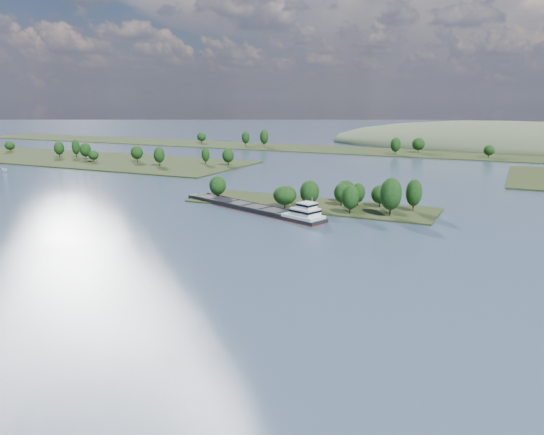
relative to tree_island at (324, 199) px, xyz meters
The scene contains 7 objects.
ground 58.67m from the tree_island, 96.62° to the right, with size 1800.00×1800.00×0.00m, color #334259.
tree_island is the anchor object (origin of this frame).
left_bank 248.92m from the tree_island, 160.78° to the left, with size 300.00×80.00×15.47m.
back_shoreline 221.73m from the tree_island, 89.42° to the left, with size 900.00×60.00×15.78m.
hill_west 326.24m from the tree_island, 80.60° to the left, with size 320.00×160.00×44.00m, color #445238.
cargo_barge 26.38m from the tree_island, 138.40° to the right, with size 69.23×32.21×9.56m.
motorboat 203.54m from the tree_island, behind, with size 2.12×5.64×2.18m, color white.
Camera 1 is at (75.35, -15.78, 42.88)m, focal length 35.00 mm.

